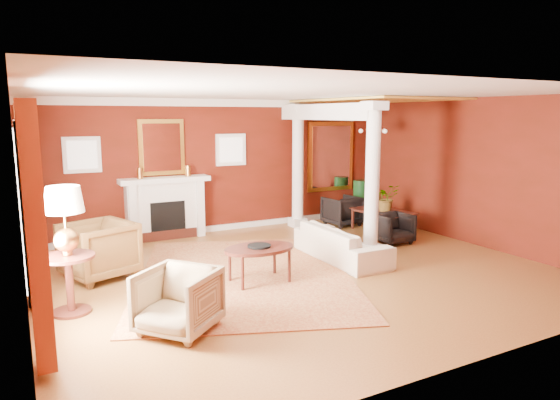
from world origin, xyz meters
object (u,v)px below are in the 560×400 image
coffee_table (259,250)px  side_table (66,227)px  dining_table (384,215)px  sofa (341,238)px  armchair_leopard (98,247)px  armchair_stripe (178,298)px

coffee_table → side_table: size_ratio=0.67×
side_table → dining_table: (6.61, 1.72, -0.77)m
sofa → armchair_leopard: size_ratio=2.05×
coffee_table → armchair_leopard: bearing=147.2°
sofa → armchair_stripe: (-3.46, -1.61, 0.02)m
sofa → side_table: size_ratio=1.22×
sofa → armchair_leopard: (-3.99, 0.95, 0.10)m
armchair_leopard → coffee_table: bearing=37.5°
dining_table → side_table: bearing=96.6°
sofa → side_table: (-4.54, -0.38, 0.75)m
sofa → coffee_table: sofa is taller
armchair_stripe → dining_table: bearing=77.7°
sofa → side_table: bearing=95.4°
side_table → armchair_leopard: bearing=67.6°
sofa → side_table: 4.61m
sofa → dining_table: 2.46m
armchair_stripe → dining_table: (5.53, 2.94, -0.04)m
armchair_leopard → coffee_table: (2.15, -1.39, 0.01)m
side_table → dining_table: side_table is taller
sofa → coffee_table: (-1.84, -0.44, 0.11)m
coffee_table → side_table: (-2.70, 0.06, 0.64)m
armchair_leopard → coffee_table: armchair_leopard is taller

